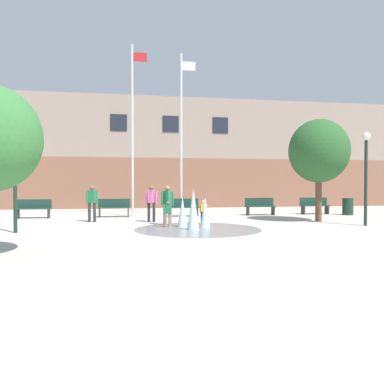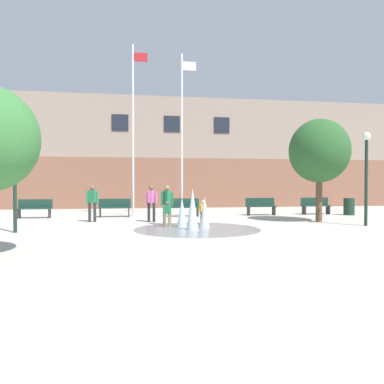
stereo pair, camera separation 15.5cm
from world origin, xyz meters
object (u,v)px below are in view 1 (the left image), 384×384
Objects in this scene: park_bench_center at (183,207)px; child_in_fountain at (168,212)px; park_bench_far_right at (314,205)px; lamp_post_right_lane at (366,164)px; lamp_post_left_lane at (15,160)px; adult_near_bench at (151,201)px; adult_in_red at (92,201)px; park_bench_under_left_flagpole at (114,207)px; adult_watching at (167,202)px; flagpole_left at (133,126)px; park_bench_far_left at (34,208)px; flagpole_right at (182,130)px; park_bench_near_trashcan at (260,206)px; trash_can at (348,206)px; street_tree_near_building at (319,151)px; child_running at (203,210)px.

park_bench_center is 1.62× the size of child_in_fountain.
lamp_post_right_lane is at bearing -97.97° from park_bench_far_right.
child_in_fountain is 0.26× the size of lamp_post_left_lane.
adult_in_red is at bearing 105.56° from adult_near_bench.
lamp_post_left_lane is (-13.81, -5.65, 1.99)m from park_bench_far_right.
adult_near_bench is at bearing -59.11° from park_bench_under_left_flagpole.
child_in_fountain is at bearing 146.18° from adult_watching.
adult_near_bench is 0.18× the size of flagpole_left.
park_bench_far_left is 0.43× the size of lamp_post_left_lane.
flagpole_right is (1.79, 3.30, 3.56)m from adult_near_bench.
park_bench_under_left_flagpole and park_bench_near_trashcan have the same top height.
adult_watching reaches higher than trash_can.
flagpole_right is 7.08m from street_tree_near_building.
park_bench_under_left_flagpole is 5.58m from child_running.
child_running is at bearing 166.56° from lamp_post_right_lane.
park_bench_far_right is at bearing -92.62° from adult_watching.
adult_in_red is 4.25m from lamp_post_left_lane.
park_bench_far_left reaches higher than trash_can.
lamp_post_right_lane is at bearing -60.94° from street_tree_near_building.
lamp_post_left_lane is 13.03m from lamp_post_right_lane.
adult_in_red reaches higher than trash_can.
child_running is at bearing -118.51° from adult_watching.
lamp_post_left_lane reaches higher than adult_in_red.
child_in_fountain reaches higher than park_bench_center.
park_bench_far_right is at bearing 82.03° from lamp_post_right_lane.
adult_watching is 0.19× the size of flagpole_right.
park_bench_center is at bearing -1.47° from park_bench_far_left.
adult_in_red is 10.15m from street_tree_near_building.
street_tree_near_building reaches higher than park_bench_far_right.
adult_in_red is at bearing -109.68° from park_bench_under_left_flagpole.
adult_in_red is at bearing 171.61° from street_tree_near_building.
park_bench_under_left_flagpole is 12.30m from trash_can.
park_bench_far_right is at bearing 0.22° from park_bench_far_left.
park_bench_under_left_flagpole is at bearing -154.06° from flagpole_left.
park_bench_under_left_flagpole is at bearing 132.42° from child_running.
trash_can is (8.54, 3.35, -0.13)m from child_running.
park_bench_center is 7.31m from park_bench_far_right.
park_bench_far_right is 6.01m from lamp_post_right_lane.
park_bench_near_trashcan is 1.01× the size of adult_near_bench.
child_running is 1.10× the size of trash_can.
child_running is (-7.04, -4.14, 0.10)m from park_bench_far_right.
lamp_post_left_lane is 1.02× the size of lamp_post_right_lane.
lamp_post_right_lane reaches higher than adult_watching.
park_bench_far_right is (7.30, 0.24, 0.00)m from park_bench_center.
flagpole_left reaches higher than adult_watching.
flagpole_left is (1.80, 2.83, 3.72)m from adult_in_red.
park_bench_under_left_flagpole is 1.00× the size of park_bench_center.
child_running is 6.69m from lamp_post_right_lane.
lamp_post_right_lane is at bearing -29.48° from park_bench_under_left_flagpole.
street_tree_near_building reaches higher than child_in_fountain.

